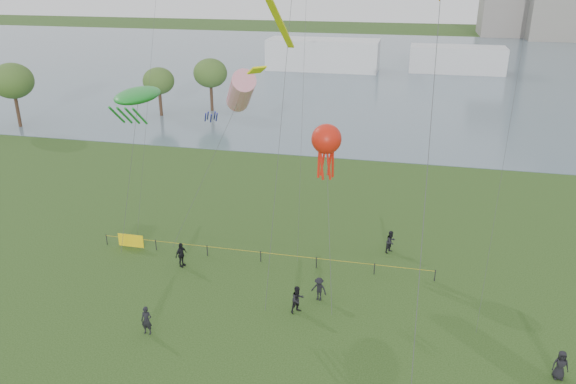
# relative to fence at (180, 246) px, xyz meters

# --- Properties ---
(lake) EXTENTS (400.00, 120.00, 0.08)m
(lake) POSITION_rel_fence_xyz_m (9.45, 84.02, -0.53)
(lake) COLOR slate
(lake) RESTS_ON ground_plane
(pavilion_left) EXTENTS (22.00, 8.00, 6.00)m
(pavilion_left) POSITION_rel_fence_xyz_m (-2.55, 79.02, 2.45)
(pavilion_left) COLOR silver
(pavilion_left) RESTS_ON ground_plane
(pavilion_right) EXTENTS (18.00, 7.00, 5.00)m
(pavilion_right) POSITION_rel_fence_xyz_m (23.45, 82.02, 1.95)
(pavilion_right) COLOR silver
(pavilion_right) RESTS_ON ground_plane
(trees) EXTENTS (26.44, 18.74, 8.22)m
(trees) POSITION_rel_fence_xyz_m (-23.25, 34.46, 4.98)
(trees) COLOR #39261A
(trees) RESTS_ON ground_plane
(fence) EXTENTS (24.07, 0.07, 1.05)m
(fence) POSITION_rel_fence_xyz_m (0.00, 0.00, 0.00)
(fence) COLOR black
(fence) RESTS_ON ground_plane
(spectator_a) EXTENTS (1.07, 1.07, 1.75)m
(spectator_a) POSITION_rel_fence_xyz_m (9.95, -5.52, 0.32)
(spectator_a) COLOR black
(spectator_a) RESTS_ON ground_plane
(spectator_b) EXTENTS (1.13, 0.82, 1.57)m
(spectator_b) POSITION_rel_fence_xyz_m (10.97, -3.92, 0.23)
(spectator_b) COLOR black
(spectator_b) RESTS_ON ground_plane
(spectator_c) EXTENTS (0.76, 1.13, 1.79)m
(spectator_c) POSITION_rel_fence_xyz_m (0.90, -1.82, 0.34)
(spectator_c) COLOR black
(spectator_c) RESTS_ON ground_plane
(spectator_d) EXTENTS (0.81, 0.55, 1.62)m
(spectator_d) POSITION_rel_fence_xyz_m (24.11, -8.36, 0.26)
(spectator_d) COLOR black
(spectator_d) RESTS_ON ground_plane
(spectator_f) EXTENTS (0.65, 0.45, 1.73)m
(spectator_f) POSITION_rel_fence_xyz_m (2.03, -9.50, 0.31)
(spectator_f) COLOR black
(spectator_f) RESTS_ON ground_plane
(spectator_g) EXTENTS (1.00, 1.04, 1.69)m
(spectator_g) POSITION_rel_fence_xyz_m (15.01, 3.49, 0.29)
(spectator_g) COLOR black
(spectator_g) RESTS_ON ground_plane
(kite_windsock) EXTENTS (6.76, 4.96, 13.33)m
(kite_windsock) POSITION_rel_fence_xyz_m (4.09, 2.92, 10.93)
(kite_windsock) COLOR #3F3F42
(kite_creature) EXTENTS (3.15, 4.81, 11.88)m
(kite_creature) POSITION_rel_fence_xyz_m (-2.38, 0.45, 10.85)
(kite_creature) COLOR #3F3F42
(kite_octopus) EXTENTS (3.12, 10.40, 9.26)m
(kite_octopus) POSITION_rel_fence_xyz_m (10.00, 3.94, 7.54)
(kite_octopus) COLOR #3F3F42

